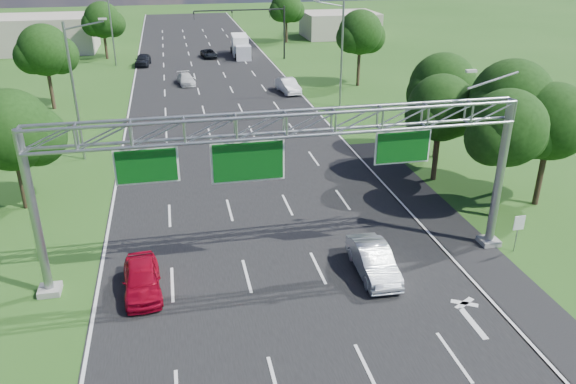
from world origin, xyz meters
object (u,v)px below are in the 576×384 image
object	(u,v)px
sign_gantry	(287,137)
regulatory_sign	(519,226)
red_coupe	(142,279)
traffic_signal	(258,21)
box_truck	(241,47)
silver_sedan	(373,261)

from	to	relation	value
sign_gantry	regulatory_sign	world-z (taller)	sign_gantry
regulatory_sign	red_coupe	world-z (taller)	regulatory_sign
traffic_signal	box_truck	xyz separation A→B (m)	(-2.13, 3.12, -3.83)
sign_gantry	red_coupe	bearing A→B (deg)	-173.43
regulatory_sign	box_truck	bearing A→B (deg)	97.03
red_coupe	silver_sedan	bearing A→B (deg)	-7.50
silver_sedan	box_truck	world-z (taller)	box_truck
traffic_signal	red_coupe	world-z (taller)	traffic_signal
traffic_signal	silver_sedan	size ratio (longest dim) A/B	2.70
regulatory_sign	box_truck	size ratio (longest dim) A/B	0.28
sign_gantry	regulatory_sign	bearing A→B (deg)	-4.83
red_coupe	regulatory_sign	bearing A→B (deg)	-4.40
regulatory_sign	traffic_signal	distance (m)	54.37
sign_gantry	box_truck	world-z (taller)	sign_gantry
red_coupe	box_truck	bearing A→B (deg)	74.23
traffic_signal	silver_sedan	bearing A→B (deg)	-93.32
regulatory_sign	traffic_signal	size ratio (longest dim) A/B	0.17
silver_sedan	sign_gantry	bearing A→B (deg)	160.34
sign_gantry	box_truck	distance (m)	56.63
regulatory_sign	red_coupe	distance (m)	19.16
red_coupe	silver_sedan	distance (m)	11.08
sign_gantry	box_truck	bearing A→B (deg)	84.89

